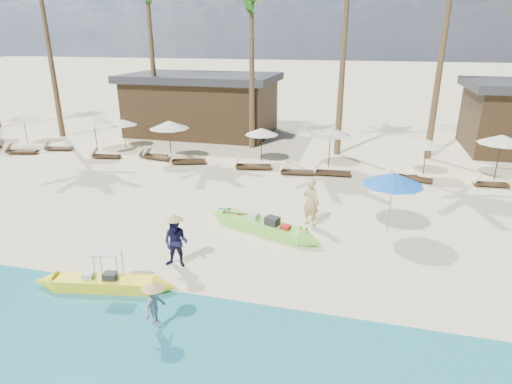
% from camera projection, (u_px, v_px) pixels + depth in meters
% --- Properties ---
extents(ground, '(240.00, 240.00, 0.00)m').
position_uv_depth(ground, '(238.00, 255.00, 14.21)').
color(ground, beige).
rests_on(ground, ground).
extents(wet_sand_strip, '(240.00, 4.50, 0.01)m').
position_uv_depth(wet_sand_strip, '(175.00, 359.00, 9.67)').
color(wet_sand_strip, tan).
rests_on(wet_sand_strip, ground).
extents(green_canoe, '(5.28, 2.27, 0.70)m').
position_uv_depth(green_canoe, '(262.00, 226.00, 15.85)').
color(green_canoe, '#7BE345').
rests_on(green_canoe, ground).
extents(yellow_canoe, '(4.67, 1.13, 1.22)m').
position_uv_depth(yellow_canoe, '(105.00, 283.00, 12.25)').
color(yellow_canoe, yellow).
rests_on(yellow_canoe, ground).
extents(tourist, '(0.79, 0.67, 1.86)m').
position_uv_depth(tourist, '(311.00, 202.00, 16.22)').
color(tourist, tan).
rests_on(tourist, ground).
extents(vendor_green, '(0.83, 0.66, 1.66)m').
position_uv_depth(vendor_green, '(176.00, 242.00, 13.29)').
color(vendor_green, '#16153B').
rests_on(vendor_green, ground).
extents(vendor_yellow, '(0.54, 0.77, 1.08)m').
position_uv_depth(vendor_yellow, '(155.00, 305.00, 10.38)').
color(vendor_yellow, gray).
rests_on(vendor_yellow, ground).
extents(blue_umbrella, '(2.16, 2.16, 2.32)m').
position_uv_depth(blue_umbrella, '(393.00, 179.00, 15.16)').
color(blue_umbrella, '#99999E').
rests_on(blue_umbrella, ground).
extents(resort_parasol_1, '(2.02, 2.02, 2.08)m').
position_uv_depth(resort_parasol_1, '(23.00, 117.00, 27.97)').
color(resort_parasol_1, '#3D2B18').
rests_on(resort_parasol_1, ground).
extents(lounger_1_right, '(2.00, 1.04, 0.65)m').
position_uv_depth(lounger_1_right, '(20.00, 150.00, 26.33)').
color(lounger_1_right, '#3D2B18').
rests_on(lounger_1_right, ground).
extents(resort_parasol_2, '(2.27, 2.27, 2.33)m').
position_uv_depth(resort_parasol_2, '(94.00, 119.00, 25.86)').
color(resort_parasol_2, '#3D2B18').
rests_on(resort_parasol_2, ground).
extents(lounger_2_left, '(1.82, 0.86, 0.59)m').
position_uv_depth(lounger_2_left, '(57.00, 147.00, 27.13)').
color(lounger_2_left, '#3D2B18').
rests_on(lounger_2_left, ground).
extents(resort_parasol_3, '(1.77, 1.77, 1.83)m').
position_uv_depth(resort_parasol_3, '(123.00, 122.00, 27.40)').
color(resort_parasol_3, '#3D2B18').
rests_on(resort_parasol_3, ground).
extents(lounger_3_left, '(1.74, 0.78, 0.57)m').
position_uv_depth(lounger_3_left, '(104.00, 155.00, 25.39)').
color(lounger_3_left, '#3D2B18').
rests_on(lounger_3_left, ground).
extents(lounger_3_right, '(1.84, 0.83, 0.60)m').
position_uv_depth(lounger_3_right, '(156.00, 156.00, 25.15)').
color(lounger_3_right, '#3D2B18').
rests_on(lounger_3_right, ground).
extents(resort_parasol_4, '(2.26, 2.26, 2.32)m').
position_uv_depth(resort_parasol_4, '(169.00, 125.00, 24.38)').
color(resort_parasol_4, '#3D2B18').
rests_on(resort_parasol_4, ground).
extents(lounger_4_left, '(1.77, 0.64, 0.59)m').
position_uv_depth(lounger_4_left, '(152.00, 154.00, 25.53)').
color(lounger_4_left, '#3D2B18').
rests_on(lounger_4_left, ground).
extents(lounger_4_right, '(2.09, 1.21, 0.68)m').
position_uv_depth(lounger_4_right, '(186.00, 160.00, 24.25)').
color(lounger_4_right, '#3D2B18').
rests_on(lounger_4_right, ground).
extents(resort_parasol_5, '(1.89, 1.89, 1.95)m').
position_uv_depth(resort_parasol_5, '(261.00, 132.00, 24.26)').
color(resort_parasol_5, '#3D2B18').
rests_on(resort_parasol_5, ground).
extents(lounger_5_left, '(2.08, 0.96, 0.68)m').
position_uv_depth(lounger_5_left, '(251.00, 165.00, 23.31)').
color(lounger_5_left, '#3D2B18').
rests_on(lounger_5_left, ground).
extents(resort_parasol_6, '(2.21, 2.21, 2.28)m').
position_uv_depth(resort_parasol_6, '(331.00, 131.00, 22.92)').
color(resort_parasol_6, '#3D2B18').
rests_on(resort_parasol_6, ground).
extents(lounger_6_left, '(1.87, 0.78, 0.62)m').
position_uv_depth(lounger_6_left, '(295.00, 171.00, 22.42)').
color(lounger_6_left, '#3D2B18').
rests_on(lounger_6_left, ground).
extents(lounger_6_right, '(1.93, 0.67, 0.65)m').
position_uv_depth(lounger_6_right, '(330.00, 171.00, 22.27)').
color(lounger_6_right, '#3D2B18').
rests_on(lounger_6_right, ground).
extents(resort_parasol_7, '(1.85, 1.85, 1.90)m').
position_uv_depth(resort_parasol_7, '(427.00, 143.00, 21.84)').
color(resort_parasol_7, '#3D2B18').
rests_on(resort_parasol_7, ground).
extents(lounger_7_left, '(1.85, 0.90, 0.60)m').
position_uv_depth(lounger_7_left, '(399.00, 176.00, 21.59)').
color(lounger_7_left, '#3D2B18').
rests_on(lounger_7_left, ground).
extents(lounger_7_right, '(1.80, 0.95, 0.58)m').
position_uv_depth(lounger_7_right, '(412.00, 177.00, 21.46)').
color(lounger_7_right, '#3D2B18').
rests_on(lounger_7_right, ground).
extents(resort_parasol_8, '(2.25, 2.25, 2.32)m').
position_uv_depth(resort_parasol_8, '(502.00, 139.00, 20.98)').
color(resort_parasol_8, '#3D2B18').
rests_on(resort_parasol_8, ground).
extents(lounger_8_left, '(1.67, 0.61, 0.56)m').
position_uv_depth(lounger_8_left, '(488.00, 183.00, 20.65)').
color(lounger_8_left, '#3D2B18').
rests_on(lounger_8_left, ground).
extents(palm_3, '(2.08, 2.08, 10.52)m').
position_uv_depth(palm_3, '(252.00, 5.00, 25.02)').
color(palm_3, brown).
rests_on(palm_3, ground).
extents(pavilion_west, '(10.80, 6.60, 4.30)m').
position_uv_depth(pavilion_west, '(202.00, 104.00, 31.25)').
color(pavilion_west, '#3D2B18').
rests_on(pavilion_west, ground).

